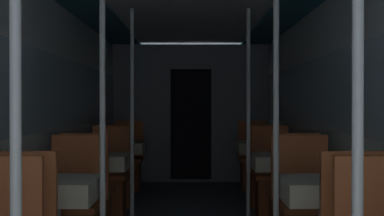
# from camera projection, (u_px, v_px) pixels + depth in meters

# --- Properties ---
(wall_left) EXTENTS (0.05, 9.95, 2.16)m
(wall_left) POSITION_uv_depth(u_px,v_px,m) (42.00, 117.00, 4.54)
(wall_left) COLOR silver
(wall_left) RESTS_ON ground_plane
(wall_right) EXTENTS (0.05, 9.95, 2.16)m
(wall_right) POSITION_uv_depth(u_px,v_px,m) (335.00, 117.00, 4.55)
(wall_right) COLOR silver
(wall_right) RESTS_ON ground_plane
(bulkhead_far) EXTENTS (2.45, 0.09, 2.16)m
(bulkhead_far) POSITION_uv_depth(u_px,v_px,m) (189.00, 113.00, 8.42)
(bulkhead_far) COLOR slate
(bulkhead_far) RESTS_ON ground_plane
(support_pole_left_0) EXTENTS (0.04, 0.04, 2.16)m
(support_pole_left_0) POSITION_uv_depth(u_px,v_px,m) (14.00, 148.00, 1.78)
(support_pole_left_0) COLOR silver
(support_pole_left_0) RESTS_ON ground_plane
(dining_table_left_1) EXTENTS (0.56, 0.56, 0.73)m
(dining_table_left_1) POSITION_uv_depth(u_px,v_px,m) (52.00, 197.00, 3.51)
(dining_table_left_1) COLOR #4C4C51
(dining_table_left_1) RESTS_ON ground_plane
(support_pole_left_1) EXTENTS (0.04, 0.04, 2.16)m
(support_pole_left_1) POSITION_uv_depth(u_px,v_px,m) (101.00, 126.00, 3.51)
(support_pole_left_1) COLOR silver
(support_pole_left_1) RESTS_ON ground_plane
(dining_table_left_2) EXTENTS (0.56, 0.56, 0.73)m
(dining_table_left_2) POSITION_uv_depth(u_px,v_px,m) (98.00, 166.00, 5.24)
(dining_table_left_2) COLOR #4C4C51
(dining_table_left_2) RESTS_ON ground_plane
(chair_left_near_2) EXTENTS (0.41, 0.41, 0.98)m
(chair_left_near_2) POSITION_uv_depth(u_px,v_px,m) (87.00, 209.00, 4.67)
(chair_left_near_2) COLOR brown
(chair_left_near_2) RESTS_ON ground_plane
(chair_left_far_2) EXTENTS (0.41, 0.41, 0.98)m
(chair_left_far_2) POSITION_uv_depth(u_px,v_px,m) (107.00, 189.00, 5.81)
(chair_left_far_2) COLOR brown
(chair_left_far_2) RESTS_ON ground_plane
(support_pole_left_2) EXTENTS (0.04, 0.04, 2.16)m
(support_pole_left_2) POSITION_uv_depth(u_px,v_px,m) (131.00, 119.00, 5.23)
(support_pole_left_2) COLOR silver
(support_pole_left_2) RESTS_ON ground_plane
(dining_table_left_3) EXTENTS (0.56, 0.56, 0.73)m
(dining_table_left_3) POSITION_uv_depth(u_px,v_px,m) (121.00, 151.00, 6.97)
(dining_table_left_3) COLOR #4C4C51
(dining_table_left_3) RESTS_ON ground_plane
(chair_left_near_3) EXTENTS (0.41, 0.41, 0.98)m
(chair_left_near_3) POSITION_uv_depth(u_px,v_px,m) (115.00, 181.00, 6.39)
(chair_left_near_3) COLOR brown
(chair_left_near_3) RESTS_ON ground_plane
(chair_left_far_3) EXTENTS (0.41, 0.41, 0.98)m
(chair_left_far_3) POSITION_uv_depth(u_px,v_px,m) (126.00, 169.00, 7.54)
(chair_left_far_3) COLOR brown
(chair_left_far_3) RESTS_ON ground_plane
(support_pole_right_0) EXTENTS (0.04, 0.04, 2.16)m
(support_pole_right_0) POSITION_uv_depth(u_px,v_px,m) (356.00, 148.00, 1.78)
(support_pole_right_0) COLOR silver
(support_pole_right_0) RESTS_ON ground_plane
(dining_table_right_1) EXTENTS (0.56, 0.56, 0.73)m
(dining_table_right_1) POSITION_uv_depth(u_px,v_px,m) (323.00, 197.00, 3.51)
(dining_table_right_1) COLOR #4C4C51
(dining_table_right_1) RESTS_ON ground_plane
(support_pole_right_1) EXTENTS (0.04, 0.04, 2.16)m
(support_pole_right_1) POSITION_uv_depth(u_px,v_px,m) (274.00, 126.00, 3.51)
(support_pole_right_1) COLOR silver
(support_pole_right_1) RESTS_ON ground_plane
(dining_table_right_2) EXTENTS (0.56, 0.56, 0.73)m
(dining_table_right_2) POSITION_uv_depth(u_px,v_px,m) (279.00, 166.00, 5.24)
(dining_table_right_2) COLOR #4C4C51
(dining_table_right_2) RESTS_ON ground_plane
(chair_right_near_2) EXTENTS (0.41, 0.41, 0.98)m
(chair_right_near_2) POSITION_uv_depth(u_px,v_px,m) (290.00, 209.00, 4.67)
(chair_right_near_2) COLOR brown
(chair_right_near_2) RESTS_ON ground_plane
(chair_right_far_2) EXTENTS (0.41, 0.41, 0.98)m
(chair_right_far_2) POSITION_uv_depth(u_px,v_px,m) (271.00, 189.00, 5.82)
(chair_right_far_2) COLOR brown
(chair_right_far_2) RESTS_ON ground_plane
(support_pole_right_2) EXTENTS (0.04, 0.04, 2.16)m
(support_pole_right_2) POSITION_uv_depth(u_px,v_px,m) (247.00, 119.00, 5.24)
(support_pole_right_2) COLOR silver
(support_pole_right_2) RESTS_ON ground_plane
(dining_table_right_3) EXTENTS (0.56, 0.56, 0.73)m
(dining_table_right_3) POSITION_uv_depth(u_px,v_px,m) (257.00, 151.00, 6.97)
(dining_table_right_3) COLOR #4C4C51
(dining_table_right_3) RESTS_ON ground_plane
(chair_right_near_3) EXTENTS (0.41, 0.41, 0.98)m
(chair_right_near_3) POSITION_uv_depth(u_px,v_px,m) (263.00, 181.00, 6.40)
(chair_right_near_3) COLOR brown
(chair_right_near_3) RESTS_ON ground_plane
(chair_right_far_3) EXTENTS (0.41, 0.41, 0.98)m
(chair_right_far_3) POSITION_uv_depth(u_px,v_px,m) (252.00, 169.00, 7.55)
(chair_right_far_3) COLOR brown
(chair_right_far_3) RESTS_ON ground_plane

